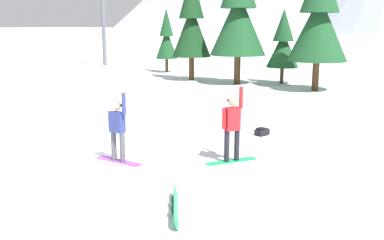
{
  "coord_description": "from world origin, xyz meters",
  "views": [
    {
      "loc": [
        8.41,
        -9.39,
        3.76
      ],
      "look_at": [
        2.28,
        2.01,
        1.0
      ],
      "focal_mm": 42.12,
      "sensor_mm": 36.0,
      "label": 1
    }
  ],
  "objects_px": {
    "backpack_black": "(262,132)",
    "pine_tree_tall": "(166,38)",
    "snowboarder_foreground": "(118,129)",
    "pine_tree_slender": "(319,16)",
    "snowboarder_midground": "(232,127)",
    "ski_lift_tower": "(103,9)",
    "loose_snowboard_near_right": "(175,206)",
    "pine_tree_broad": "(191,21)",
    "pine_tree_leaning": "(238,11)",
    "pine_tree_short": "(283,43)"
  },
  "relations": [
    {
      "from": "pine_tree_broad",
      "to": "snowboarder_foreground",
      "type": "bearing_deg",
      "value": -67.92
    },
    {
      "from": "snowboarder_midground",
      "to": "ski_lift_tower",
      "type": "relative_size",
      "value": 0.24
    },
    {
      "from": "ski_lift_tower",
      "to": "pine_tree_slender",
      "type": "bearing_deg",
      "value": -18.67
    },
    {
      "from": "pine_tree_tall",
      "to": "pine_tree_slender",
      "type": "distance_m",
      "value": 13.63
    },
    {
      "from": "backpack_black",
      "to": "pine_tree_broad",
      "type": "distance_m",
      "value": 16.28
    },
    {
      "from": "snowboarder_foreground",
      "to": "pine_tree_slender",
      "type": "distance_m",
      "value": 16.82
    },
    {
      "from": "loose_snowboard_near_right",
      "to": "snowboarder_midground",
      "type": "bearing_deg",
      "value": 95.56
    },
    {
      "from": "pine_tree_slender",
      "to": "pine_tree_short",
      "type": "bearing_deg",
      "value": 140.45
    },
    {
      "from": "backpack_black",
      "to": "pine_tree_tall",
      "type": "distance_m",
      "value": 21.34
    },
    {
      "from": "pine_tree_broad",
      "to": "ski_lift_tower",
      "type": "height_order",
      "value": "ski_lift_tower"
    },
    {
      "from": "snowboarder_foreground",
      "to": "pine_tree_slender",
      "type": "xyz_separation_m",
      "value": [
        1.57,
        16.42,
        3.28
      ]
    },
    {
      "from": "snowboarder_midground",
      "to": "loose_snowboard_near_right",
      "type": "bearing_deg",
      "value": -84.44
    },
    {
      "from": "snowboarder_foreground",
      "to": "pine_tree_broad",
      "type": "height_order",
      "value": "pine_tree_broad"
    },
    {
      "from": "pine_tree_short",
      "to": "pine_tree_tall",
      "type": "bearing_deg",
      "value": 166.99
    },
    {
      "from": "pine_tree_leaning",
      "to": "ski_lift_tower",
      "type": "bearing_deg",
      "value": 157.92
    },
    {
      "from": "pine_tree_leaning",
      "to": "snowboarder_midground",
      "type": "bearing_deg",
      "value": -67.84
    },
    {
      "from": "pine_tree_leaning",
      "to": "pine_tree_tall",
      "type": "height_order",
      "value": "pine_tree_leaning"
    },
    {
      "from": "snowboarder_foreground",
      "to": "backpack_black",
      "type": "distance_m",
      "value": 5.46
    },
    {
      "from": "snowboarder_foreground",
      "to": "pine_tree_broad",
      "type": "distance_m",
      "value": 19.02
    },
    {
      "from": "pine_tree_leaning",
      "to": "ski_lift_tower",
      "type": "distance_m",
      "value": 17.22
    },
    {
      "from": "backpack_black",
      "to": "pine_tree_tall",
      "type": "bearing_deg",
      "value": 130.28
    },
    {
      "from": "snowboarder_midground",
      "to": "loose_snowboard_near_right",
      "type": "relative_size",
      "value": 1.24
    },
    {
      "from": "snowboarder_midground",
      "to": "pine_tree_broad",
      "type": "distance_m",
      "value": 18.93
    },
    {
      "from": "snowboarder_foreground",
      "to": "loose_snowboard_near_right",
      "type": "height_order",
      "value": "snowboarder_foreground"
    },
    {
      "from": "snowboarder_midground",
      "to": "pine_tree_slender",
      "type": "relative_size",
      "value": 0.27
    },
    {
      "from": "loose_snowboard_near_right",
      "to": "backpack_black",
      "type": "xyz_separation_m",
      "value": [
        -0.65,
        7.01,
        -0.01
      ]
    },
    {
      "from": "pine_tree_broad",
      "to": "pine_tree_short",
      "type": "bearing_deg",
      "value": 11.5
    },
    {
      "from": "snowboarder_midground",
      "to": "pine_tree_short",
      "type": "bearing_deg",
      "value": 102.74
    },
    {
      "from": "backpack_black",
      "to": "pine_tree_broad",
      "type": "xyz_separation_m",
      "value": [
        -9.56,
        12.61,
        3.82
      ]
    },
    {
      "from": "snowboarder_foreground",
      "to": "pine_tree_leaning",
      "type": "xyz_separation_m",
      "value": [
        -3.56,
        17.08,
        3.61
      ]
    },
    {
      "from": "pine_tree_leaning",
      "to": "pine_tree_short",
      "type": "distance_m",
      "value": 3.5
    },
    {
      "from": "ski_lift_tower",
      "to": "pine_tree_leaning",
      "type": "bearing_deg",
      "value": -22.08
    },
    {
      "from": "backpack_black",
      "to": "pine_tree_short",
      "type": "relative_size",
      "value": 0.12
    },
    {
      "from": "backpack_black",
      "to": "pine_tree_slender",
      "type": "xyz_separation_m",
      "value": [
        -0.93,
        11.64,
        4.07
      ]
    },
    {
      "from": "loose_snowboard_near_right",
      "to": "pine_tree_tall",
      "type": "bearing_deg",
      "value": 121.75
    },
    {
      "from": "snowboarder_midground",
      "to": "pine_tree_short",
      "type": "xyz_separation_m",
      "value": [
        -3.87,
        17.11,
        1.59
      ]
    },
    {
      "from": "loose_snowboard_near_right",
      "to": "ski_lift_tower",
      "type": "height_order",
      "value": "ski_lift_tower"
    },
    {
      "from": "snowboarder_foreground",
      "to": "ski_lift_tower",
      "type": "height_order",
      "value": "ski_lift_tower"
    },
    {
      "from": "snowboarder_foreground",
      "to": "pine_tree_slender",
      "type": "relative_size",
      "value": 0.25
    },
    {
      "from": "snowboarder_foreground",
      "to": "backpack_black",
      "type": "height_order",
      "value": "snowboarder_foreground"
    },
    {
      "from": "pine_tree_leaning",
      "to": "pine_tree_slender",
      "type": "relative_size",
      "value": 1.08
    },
    {
      "from": "snowboarder_midground",
      "to": "pine_tree_tall",
      "type": "height_order",
      "value": "pine_tree_tall"
    },
    {
      "from": "snowboarder_foreground",
      "to": "ski_lift_tower",
      "type": "relative_size",
      "value": 0.22
    },
    {
      "from": "loose_snowboard_near_right",
      "to": "pine_tree_leaning",
      "type": "relative_size",
      "value": 0.2
    },
    {
      "from": "backpack_black",
      "to": "ski_lift_tower",
      "type": "xyz_separation_m",
      "value": [
        -22.02,
        18.76,
        4.93
      ]
    },
    {
      "from": "loose_snowboard_near_right",
      "to": "pine_tree_tall",
      "type": "distance_m",
      "value": 27.38
    },
    {
      "from": "snowboarder_foreground",
      "to": "pine_tree_tall",
      "type": "height_order",
      "value": "pine_tree_tall"
    },
    {
      "from": "snowboarder_foreground",
      "to": "pine_tree_tall",
      "type": "xyz_separation_m",
      "value": [
        -11.2,
        20.95,
        1.78
      ]
    },
    {
      "from": "snowboarder_foreground",
      "to": "snowboarder_midground",
      "type": "distance_m",
      "value": 3.16
    },
    {
      "from": "snowboarder_midground",
      "to": "ski_lift_tower",
      "type": "height_order",
      "value": "ski_lift_tower"
    }
  ]
}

